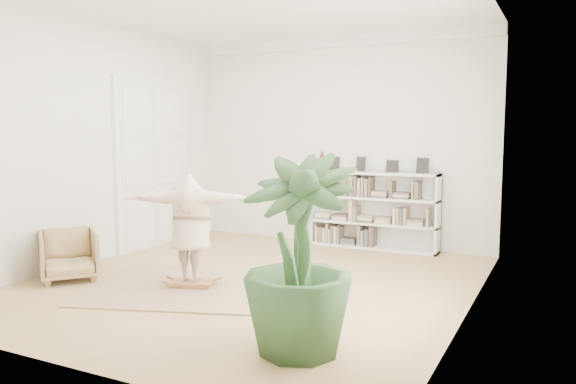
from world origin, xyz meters
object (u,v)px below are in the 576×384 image
(armchair, at_px, (69,255))
(person, at_px, (191,225))
(houseplant, at_px, (299,255))
(bookshelf, at_px, (373,211))
(rocker_board, at_px, (192,282))

(armchair, height_order, person, person)
(armchair, relative_size, houseplant, 0.41)
(bookshelf, height_order, person, bookshelf)
(bookshelf, relative_size, person, 1.31)
(armchair, relative_size, rocker_board, 1.29)
(bookshelf, distance_m, rocker_board, 3.66)
(bookshelf, relative_size, armchair, 2.99)
(person, bearing_deg, rocker_board, -19.15)
(bookshelf, relative_size, houseplant, 1.23)
(bookshelf, height_order, houseplant, houseplant)
(rocker_board, bearing_deg, bookshelf, 49.90)
(person, distance_m, houseplant, 2.48)
(armchair, bearing_deg, rocker_board, -38.27)
(houseplant, bearing_deg, person, 148.81)
(rocker_board, bearing_deg, armchair, 174.17)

